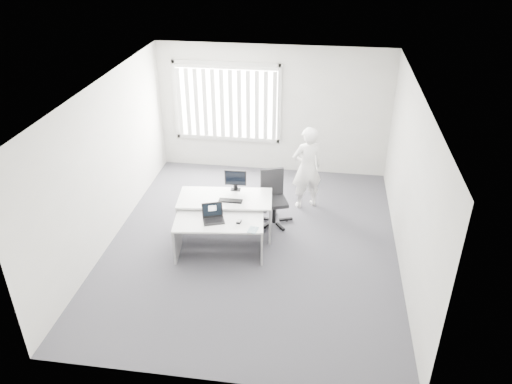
# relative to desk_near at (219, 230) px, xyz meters

# --- Properties ---
(ground) EXTENTS (6.00, 6.00, 0.00)m
(ground) POSITION_rel_desk_near_xyz_m (0.51, 0.38, -0.48)
(ground) COLOR #504F56
(ground) RESTS_ON ground
(wall_back) EXTENTS (5.00, 0.02, 2.80)m
(wall_back) POSITION_rel_desk_near_xyz_m (0.51, 3.38, 0.92)
(wall_back) COLOR silver
(wall_back) RESTS_ON ground
(wall_front) EXTENTS (5.00, 0.02, 2.80)m
(wall_front) POSITION_rel_desk_near_xyz_m (0.51, -2.62, 0.92)
(wall_front) COLOR silver
(wall_front) RESTS_ON ground
(wall_left) EXTENTS (0.02, 6.00, 2.80)m
(wall_left) POSITION_rel_desk_near_xyz_m (-1.99, 0.38, 0.92)
(wall_left) COLOR silver
(wall_left) RESTS_ON ground
(wall_right) EXTENTS (0.02, 6.00, 2.80)m
(wall_right) POSITION_rel_desk_near_xyz_m (3.01, 0.38, 0.92)
(wall_right) COLOR silver
(wall_right) RESTS_ON ground
(ceiling) EXTENTS (5.00, 6.00, 0.02)m
(ceiling) POSITION_rel_desk_near_xyz_m (0.51, 0.38, 2.32)
(ceiling) COLOR white
(ceiling) RESTS_ON wall_back
(window) EXTENTS (2.32, 0.06, 1.76)m
(window) POSITION_rel_desk_near_xyz_m (-0.49, 3.34, 1.07)
(window) COLOR #B4B5B0
(window) RESTS_ON wall_back
(blinds) EXTENTS (2.20, 0.10, 1.50)m
(blinds) POSITION_rel_desk_near_xyz_m (-0.49, 3.28, 1.04)
(blinds) COLOR silver
(blinds) RESTS_ON wall_back
(desk_near) EXTENTS (1.54, 0.86, 0.67)m
(desk_near) POSITION_rel_desk_near_xyz_m (0.00, 0.00, 0.00)
(desk_near) COLOR white
(desk_near) RESTS_ON ground
(desk_far) EXTENTS (1.71, 0.93, 0.75)m
(desk_far) POSITION_rel_desk_near_xyz_m (-0.02, 0.65, 0.05)
(desk_far) COLOR white
(desk_far) RESTS_ON ground
(office_chair) EXTENTS (0.75, 0.75, 1.03)m
(office_chair) POSITION_rel_desk_near_xyz_m (0.78, 1.17, -0.16)
(office_chair) COLOR black
(office_chair) RESTS_ON ground
(person) EXTENTS (0.72, 0.62, 1.67)m
(person) POSITION_rel_desk_near_xyz_m (1.35, 1.84, 0.35)
(person) COLOR white
(person) RESTS_ON ground
(laptop) EXTENTS (0.43, 0.40, 0.27)m
(laptop) POSITION_rel_desk_near_xyz_m (-0.08, -0.03, 0.32)
(laptop) COLOR black
(laptop) RESTS_ON desk_near
(paper_sheet) EXTENTS (0.38, 0.33, 0.00)m
(paper_sheet) POSITION_rel_desk_near_xyz_m (0.35, -0.05, 0.19)
(paper_sheet) COLOR white
(paper_sheet) RESTS_ON desk_near
(mouse) EXTENTS (0.08, 0.11, 0.04)m
(mouse) POSITION_rel_desk_near_xyz_m (0.34, -0.01, 0.21)
(mouse) COLOR #B1B1B4
(mouse) RESTS_ON paper_sheet
(booklet) EXTENTS (0.17, 0.22, 0.01)m
(booklet) POSITION_rel_desk_near_xyz_m (0.60, -0.19, 0.19)
(booklet) COLOR white
(booklet) RESTS_ON desk_near
(keyboard) EXTENTS (0.41, 0.14, 0.02)m
(keyboard) POSITION_rel_desk_near_xyz_m (0.10, 0.53, 0.27)
(keyboard) COLOR black
(keyboard) RESTS_ON desk_far
(monitor) EXTENTS (0.39, 0.13, 0.39)m
(monitor) POSITION_rel_desk_near_xyz_m (0.12, 0.95, 0.46)
(monitor) COLOR black
(monitor) RESTS_ON desk_far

